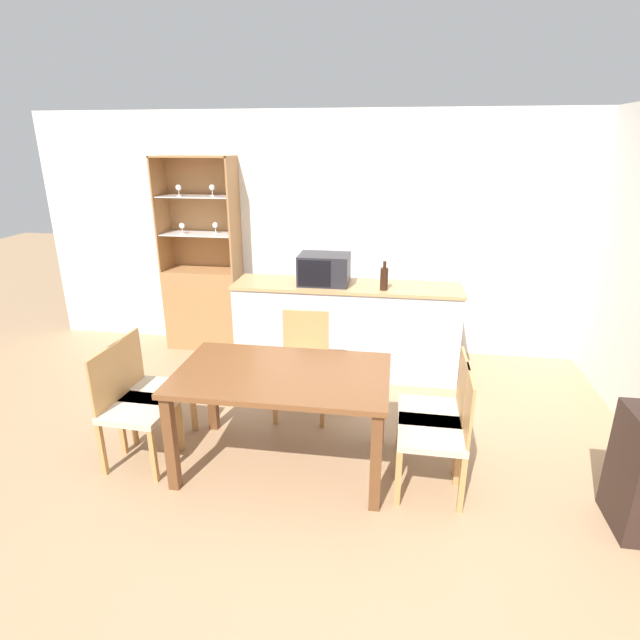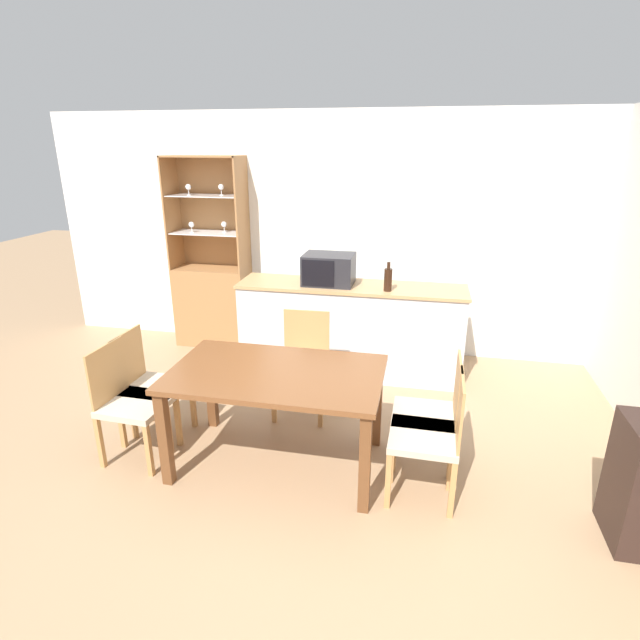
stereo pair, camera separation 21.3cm
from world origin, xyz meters
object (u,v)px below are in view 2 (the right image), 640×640
Objects in this scene: display_cabinet at (213,293)px; dining_chair_side_left_far at (150,386)px; dining_chair_side_right_near at (431,436)px; dining_chair_side_left_near at (131,402)px; wine_bottle at (388,279)px; dining_table at (276,384)px; dining_chair_head_far at (303,364)px; dining_chair_side_right_far at (431,415)px; microwave at (329,269)px.

display_cabinet is 2.41× the size of dining_chair_side_left_far.
dining_chair_side_right_near is 1.00× the size of dining_chair_side_left_far.
wine_bottle reaches higher than dining_chair_side_left_near.
wine_bottle reaches higher than dining_table.
dining_chair_side_left_near is 2.44m from wine_bottle.
display_cabinet is at bearing 123.16° from dining_table.
dining_chair_side_right_near reaches higher than dining_table.
dining_chair_side_left_far is at bearing 29.63° from dining_chair_head_far.
dining_chair_side_right_far is at bearing -38.94° from display_cabinet.
dining_chair_head_far is at bearing 90.08° from dining_table.
dining_chair_head_far is 1.80× the size of microwave.
dining_chair_side_left_near and dining_chair_head_far have the same top height.
dining_chair_side_left_near is 2.19m from microwave.
dining_table is at bearing 97.47° from dining_chair_side_right_far.
dining_chair_side_right_near and dining_chair_side_left_far have the same top height.
microwave is (1.12, 1.77, 0.62)m from dining_chair_side_left_near.
dining_chair_side_right_far is (1.07, 0.13, -0.19)m from dining_table.
dining_chair_side_right_far is at bearing 91.50° from dining_chair_side_left_far.
dining_chair_side_right_near is 1.41m from dining_chair_head_far.
dining_chair_side_left_near is 3.17× the size of wine_bottle.
dining_chair_side_right_far is at bearing 100.05° from dining_chair_side_left_near.
dining_chair_side_left_far reaches higher than dining_table.
wine_bottle reaches higher than dining_chair_side_right_far.
display_cabinet reaches higher than dining_chair_head_far.
dining_table is at bearing 100.00° from dining_chair_side_left_near.
dining_chair_side_right_far and dining_chair_head_far have the same top height.
dining_chair_side_right_near is 1.00× the size of dining_chair_head_far.
wine_bottle is at bearing -12.85° from microwave.
dining_chair_side_right_near is at bearing -179.61° from dining_chair_side_right_far.
dining_chair_side_left_far is (0.31, -1.98, -0.16)m from display_cabinet.
display_cabinet is at bearing 51.46° from dining_chair_side_right_far.
dining_chair_side_right_far is (2.45, -1.98, -0.16)m from display_cabinet.
dining_table is 1.69m from wine_bottle.
microwave reaches higher than dining_chair_side_right_far.
dining_chair_head_far is at bearing -93.62° from microwave.
dining_chair_side_left_near and dining_chair_side_right_near have the same top height.
dining_chair_side_right_near is at bearing -75.29° from wine_bottle.
dining_chair_side_left_near is at bearing -173.03° from dining_table.
dining_chair_side_right_near is (1.07, -0.13, -0.19)m from dining_table.
dining_chair_side_right_near is at bearing 138.19° from dining_chair_head_far.
dining_chair_side_left_far is (-0.00, 0.27, 0.00)m from dining_chair_side_left_near.
wine_bottle is at bearing 136.84° from dining_chair_side_left_near.
dining_chair_side_right_far is 1.92m from microwave.
wine_bottle is at bearing 130.35° from dining_chair_side_left_far.
wine_bottle is (-0.43, 1.38, 0.59)m from dining_chair_side_right_far.
dining_chair_side_right_far is (2.14, 0.26, 0.00)m from dining_chair_side_left_near.
dining_chair_side_left_far is at bearing 172.84° from dining_table.
wine_bottle reaches higher than dining_chair_side_left_far.
display_cabinet is 1.58m from microwave.
dining_table is at bearing 84.00° from dining_chair_side_right_near.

